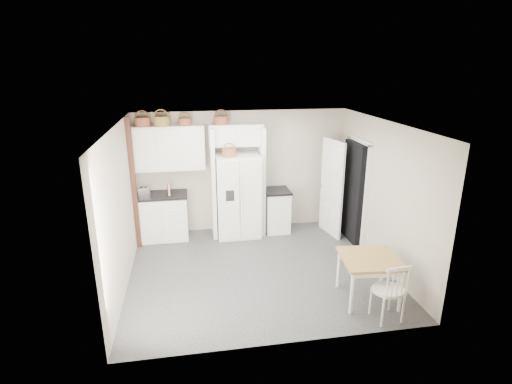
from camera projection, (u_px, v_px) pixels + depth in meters
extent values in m
plane|color=#252525|center=(259.00, 270.00, 7.16)|extent=(4.50, 4.50, 0.00)
plane|color=white|center=(259.00, 124.00, 6.35)|extent=(4.50, 4.50, 0.00)
plane|color=tan|center=(242.00, 171.00, 8.63)|extent=(4.50, 0.00, 4.50)
plane|color=tan|center=(121.00, 209.00, 6.39)|extent=(0.00, 4.00, 4.00)
plane|color=tan|center=(383.00, 194.00, 7.12)|extent=(0.00, 4.00, 4.00)
cube|color=white|center=(238.00, 196.00, 8.38)|extent=(0.90, 0.73, 1.75)
cube|color=white|center=(163.00, 217.00, 8.33)|extent=(1.01, 0.64, 0.93)
cube|color=white|center=(276.00, 211.00, 8.73)|extent=(0.51, 0.61, 0.89)
cube|color=brown|center=(368.00, 278.00, 6.18)|extent=(0.94, 0.94, 0.71)
cube|color=white|center=(388.00, 290.00, 5.65)|extent=(0.50, 0.46, 0.95)
cube|color=black|center=(161.00, 195.00, 8.17)|extent=(1.05, 0.68, 0.04)
cube|color=black|center=(277.00, 191.00, 8.58)|extent=(0.55, 0.65, 0.04)
cube|color=silver|center=(144.00, 191.00, 8.09)|extent=(0.26, 0.18, 0.16)
cube|color=#A51E18|center=(169.00, 189.00, 8.08)|extent=(0.06, 0.16, 0.23)
cube|color=beige|center=(169.00, 189.00, 8.08)|extent=(0.04, 0.15, 0.23)
cylinder|color=maroon|center=(143.00, 122.00, 7.80)|extent=(0.30, 0.30, 0.17)
cylinder|color=brown|center=(161.00, 121.00, 7.85)|extent=(0.31, 0.31, 0.18)
cylinder|color=maroon|center=(185.00, 122.00, 7.93)|extent=(0.25, 0.25, 0.14)
cylinder|color=maroon|center=(221.00, 120.00, 8.05)|extent=(0.29, 0.29, 0.17)
cylinder|color=maroon|center=(229.00, 153.00, 7.97)|extent=(0.27, 0.27, 0.15)
cube|color=white|center=(170.00, 148.00, 8.04)|extent=(1.40, 0.34, 0.90)
cube|color=white|center=(236.00, 135.00, 8.19)|extent=(1.12, 0.34, 0.45)
cube|color=white|center=(213.00, 183.00, 8.29)|extent=(0.08, 0.60, 2.30)
cube|color=white|center=(261.00, 181.00, 8.45)|extent=(0.08, 0.60, 2.30)
cube|color=#3E2312|center=(134.00, 185.00, 7.66)|extent=(0.09, 0.09, 2.60)
cube|color=black|center=(354.00, 192.00, 8.13)|extent=(0.18, 0.85, 2.05)
cube|color=white|center=(332.00, 188.00, 8.38)|extent=(0.21, 0.79, 2.05)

